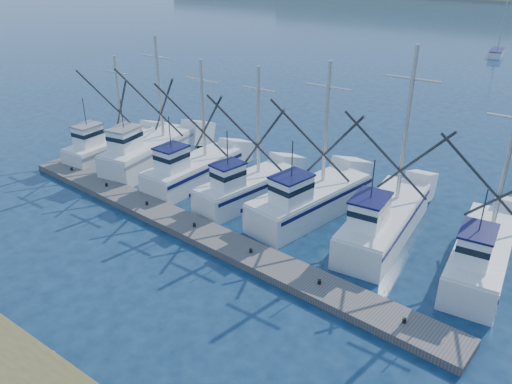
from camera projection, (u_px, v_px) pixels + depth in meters
ground at (207, 335)px, 19.63m from camera, size 500.00×500.00×0.00m
floating_dock at (195, 230)px, 26.79m from camera, size 29.40×4.05×0.39m
trawler_fleet at (256, 187)px, 29.82m from camera, size 28.86×8.90×9.76m
sailboat_far at (497, 53)px, 74.13m from camera, size 2.41×5.82×8.10m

